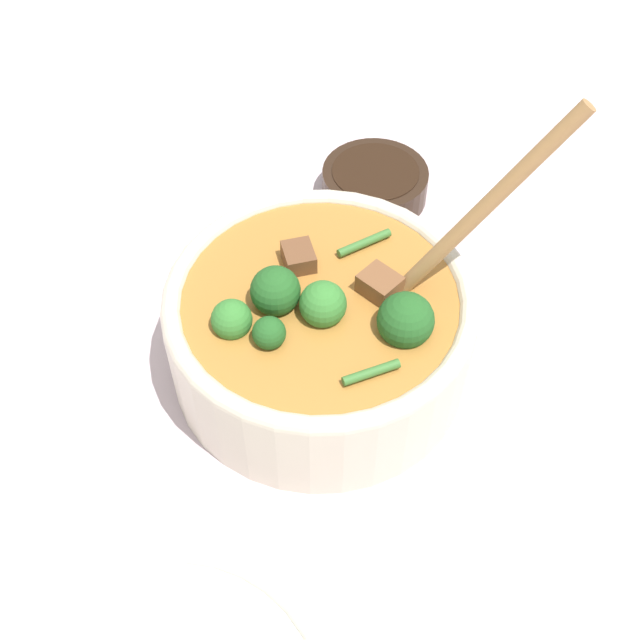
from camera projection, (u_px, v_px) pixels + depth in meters
The scene contains 3 objects.
ground_plane at pixel (320, 364), 0.69m from camera, with size 4.00×4.00×0.00m, color silver.
stew_bowl at pixel (321, 324), 0.65m from camera, with size 0.30×0.25×0.25m.
condiment_bowl at pixel (375, 182), 0.81m from camera, with size 0.11×0.11×0.03m.
Camera 1 is at (0.06, 0.41, 0.56)m, focal length 45.00 mm.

